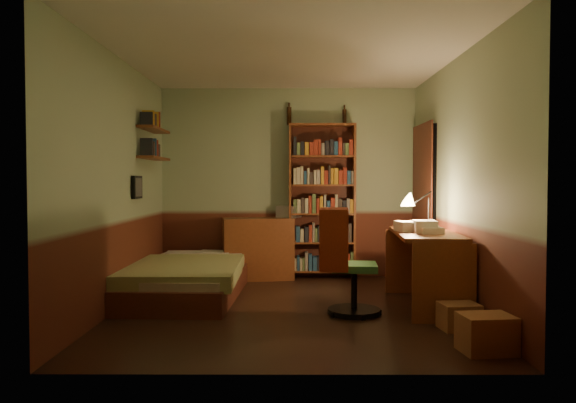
{
  "coord_description": "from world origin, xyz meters",
  "views": [
    {
      "loc": [
        0.02,
        -5.77,
        1.31
      ],
      "look_at": [
        0.0,
        0.25,
        1.1
      ],
      "focal_mm": 35.0,
      "sensor_mm": 36.0,
      "label": 1
    }
  ],
  "objects_px": {
    "bed": "(185,266)",
    "bookshelf": "(322,201)",
    "mini_stereo": "(289,212)",
    "desk_lamp": "(429,203)",
    "office_chair": "(354,269)",
    "cardboard_box_b": "(459,316)",
    "cardboard_box_a": "(486,334)",
    "dresser": "(258,249)",
    "desk": "(425,269)"
  },
  "relations": [
    {
      "from": "desk_lamp",
      "to": "mini_stereo",
      "type": "bearing_deg",
      "value": 132.61
    },
    {
      "from": "office_chair",
      "to": "cardboard_box_b",
      "type": "xyz_separation_m",
      "value": [
        0.87,
        -0.57,
        -0.33
      ]
    },
    {
      "from": "office_chair",
      "to": "bookshelf",
      "type": "bearing_deg",
      "value": 100.15
    },
    {
      "from": "dresser",
      "to": "cardboard_box_a",
      "type": "distance_m",
      "value": 3.81
    },
    {
      "from": "mini_stereo",
      "to": "bookshelf",
      "type": "xyz_separation_m",
      "value": [
        0.45,
        -0.04,
        0.14
      ]
    },
    {
      "from": "mini_stereo",
      "to": "desk",
      "type": "relative_size",
      "value": 0.2
    },
    {
      "from": "bed",
      "to": "bookshelf",
      "type": "distance_m",
      "value": 2.14
    },
    {
      "from": "bookshelf",
      "to": "office_chair",
      "type": "relative_size",
      "value": 2.35
    },
    {
      "from": "bookshelf",
      "to": "desk",
      "type": "height_order",
      "value": "bookshelf"
    },
    {
      "from": "bookshelf",
      "to": "desk_lamp",
      "type": "height_order",
      "value": "bookshelf"
    },
    {
      "from": "desk_lamp",
      "to": "bed",
      "type": "bearing_deg",
      "value": 171.06
    },
    {
      "from": "cardboard_box_a",
      "to": "cardboard_box_b",
      "type": "relative_size",
      "value": 1.18
    },
    {
      "from": "bookshelf",
      "to": "cardboard_box_a",
      "type": "xyz_separation_m",
      "value": [
        1.07,
        -3.35,
        -0.9
      ]
    },
    {
      "from": "office_chair",
      "to": "dresser",
      "type": "bearing_deg",
      "value": 122.69
    },
    {
      "from": "office_chair",
      "to": "cardboard_box_a",
      "type": "xyz_separation_m",
      "value": [
        0.87,
        -1.25,
        -0.3
      ]
    },
    {
      "from": "bed",
      "to": "desk",
      "type": "distance_m",
      "value": 2.7
    },
    {
      "from": "mini_stereo",
      "to": "desk_lamp",
      "type": "relative_size",
      "value": 0.5
    },
    {
      "from": "dresser",
      "to": "office_chair",
      "type": "distance_m",
      "value": 2.28
    },
    {
      "from": "mini_stereo",
      "to": "cardboard_box_b",
      "type": "xyz_separation_m",
      "value": [
        1.52,
        -2.72,
        -0.79
      ]
    },
    {
      "from": "bed",
      "to": "cardboard_box_a",
      "type": "bearing_deg",
      "value": -36.13
    },
    {
      "from": "dresser",
      "to": "mini_stereo",
      "type": "bearing_deg",
      "value": 6.39
    },
    {
      "from": "desk",
      "to": "cardboard_box_b",
      "type": "height_order",
      "value": "desk"
    },
    {
      "from": "cardboard_box_b",
      "to": "bookshelf",
      "type": "bearing_deg",
      "value": 111.73
    },
    {
      "from": "office_chair",
      "to": "bed",
      "type": "bearing_deg",
      "value": 158.09
    },
    {
      "from": "dresser",
      "to": "desk_lamp",
      "type": "bearing_deg",
      "value": -46.77
    },
    {
      "from": "dresser",
      "to": "desk",
      "type": "xyz_separation_m",
      "value": [
        1.85,
        -1.68,
        -0.02
      ]
    },
    {
      "from": "bookshelf",
      "to": "desk",
      "type": "relative_size",
      "value": 1.42
    },
    {
      "from": "desk_lamp",
      "to": "cardboard_box_b",
      "type": "distance_m",
      "value": 1.5
    },
    {
      "from": "desk_lamp",
      "to": "cardboard_box_b",
      "type": "height_order",
      "value": "desk_lamp"
    },
    {
      "from": "bed",
      "to": "desk_lamp",
      "type": "relative_size",
      "value": 3.84
    },
    {
      "from": "bed",
      "to": "bookshelf",
      "type": "relative_size",
      "value": 1.08
    },
    {
      "from": "desk",
      "to": "desk_lamp",
      "type": "bearing_deg",
      "value": 73.74
    },
    {
      "from": "mini_stereo",
      "to": "office_chair",
      "type": "distance_m",
      "value": 2.28
    },
    {
      "from": "desk_lamp",
      "to": "cardboard_box_a",
      "type": "xyz_separation_m",
      "value": [
        0.0,
        -1.82,
        -0.94
      ]
    },
    {
      "from": "bookshelf",
      "to": "dresser",
      "type": "bearing_deg",
      "value": -173.61
    },
    {
      "from": "bed",
      "to": "desk_lamp",
      "type": "height_order",
      "value": "desk_lamp"
    },
    {
      "from": "cardboard_box_b",
      "to": "dresser",
      "type": "bearing_deg",
      "value": 126.8
    },
    {
      "from": "bed",
      "to": "cardboard_box_b",
      "type": "relative_size",
      "value": 6.86
    },
    {
      "from": "dresser",
      "to": "bed",
      "type": "bearing_deg",
      "value": -135.64
    },
    {
      "from": "bed",
      "to": "cardboard_box_a",
      "type": "height_order",
      "value": "bed"
    },
    {
      "from": "desk",
      "to": "desk_lamp",
      "type": "distance_m",
      "value": 0.73
    },
    {
      "from": "bookshelf",
      "to": "office_chair",
      "type": "height_order",
      "value": "bookshelf"
    },
    {
      "from": "bed",
      "to": "desk_lamp",
      "type": "distance_m",
      "value": 2.84
    },
    {
      "from": "bookshelf",
      "to": "cardboard_box_a",
      "type": "relative_size",
      "value": 5.38
    },
    {
      "from": "bookshelf",
      "to": "bed",
      "type": "bearing_deg",
      "value": -143.71
    },
    {
      "from": "mini_stereo",
      "to": "desk_lamp",
      "type": "bearing_deg",
      "value": -22.51
    },
    {
      "from": "bed",
      "to": "office_chair",
      "type": "height_order",
      "value": "office_chair"
    },
    {
      "from": "dresser",
      "to": "desk_lamp",
      "type": "xyz_separation_m",
      "value": [
        1.94,
        -1.44,
        0.67
      ]
    },
    {
      "from": "desk",
      "to": "cardboard_box_a",
      "type": "height_order",
      "value": "desk"
    },
    {
      "from": "desk_lamp",
      "to": "cardboard_box_b",
      "type": "relative_size",
      "value": 1.79
    }
  ]
}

